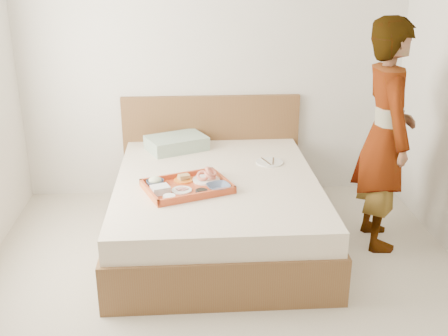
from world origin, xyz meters
The scene contains 16 objects.
ground centered at (0.00, 0.00, 0.00)m, with size 3.50×4.00×0.01m, color beige.
wall_back centered at (0.00, 2.00, 1.30)m, with size 3.50×0.01×2.60m, color silver.
bed centered at (-0.02, 1.00, 0.27)m, with size 1.65×2.00×0.53m, color brown.
headboard centered at (-0.02, 1.97, 0.47)m, with size 1.65×0.06×0.95m, color brown.
pillow centered at (-0.34, 1.71, 0.59)m, with size 0.50×0.34×0.12m, color #92A891.
tray centered at (-0.25, 0.79, 0.56)m, with size 0.60×0.44×0.05m, color #BA5A23.
prawn_plate centered at (-0.11, 0.91, 0.55)m, with size 0.21×0.21×0.01m, color white.
navy_bowl_big centered at (-0.02, 0.73, 0.57)m, with size 0.17×0.17×0.04m, color #19233F.
sauce_dish centered at (-0.15, 0.66, 0.56)m, with size 0.09×0.09×0.03m, color black.
meat_plate centered at (-0.29, 0.72, 0.55)m, with size 0.15×0.15×0.01m, color white.
bread_plate centered at (-0.28, 0.92, 0.55)m, with size 0.15×0.15×0.01m, color orange.
salad_bowl centered at (-0.49, 0.84, 0.57)m, with size 0.13×0.13×0.04m, color #19233F.
plastic_tub centered at (-0.45, 0.70, 0.57)m, with size 0.13×0.10×0.05m, color silver.
cheese_round centered at (-0.38, 0.58, 0.56)m, with size 0.09×0.09×0.03m, color white.
dinner_plate centered at (0.44, 1.30, 0.54)m, with size 0.23×0.23×0.01m, color white.
person centered at (1.25, 0.89, 0.88)m, with size 0.64×0.42×1.76m, color silver.
Camera 1 is at (-0.23, -2.93, 2.12)m, focal length 43.72 mm.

